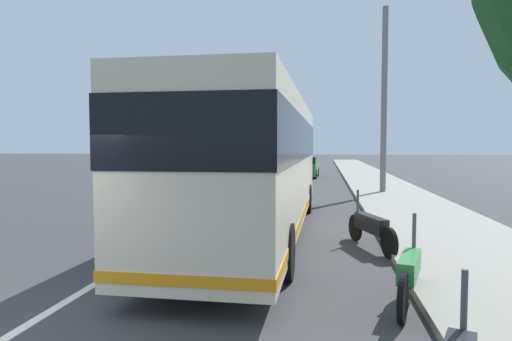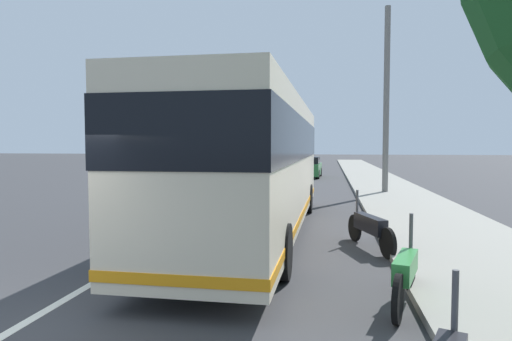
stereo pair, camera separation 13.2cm
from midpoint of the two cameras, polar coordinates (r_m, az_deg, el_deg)
sidewalk_curb at (r=14.70m, az=21.04°, el=-5.91°), size 110.00×3.60×0.14m
lane_divider_line at (r=14.89m, az=-6.53°, el=-5.85°), size 110.00×0.16×0.01m
coach_bus at (r=11.66m, az=-0.15°, el=1.54°), size 12.27×2.64×3.50m
motorcycle_by_tree at (r=7.03m, az=18.67°, el=-12.46°), size 2.06×0.68×1.28m
motorcycle_far_end at (r=10.45m, az=14.24°, el=-7.14°), size 2.29×0.87×1.28m
car_ahead_same_lane at (r=32.58m, az=6.30°, el=0.39°), size 4.34×1.91×1.51m
car_far_distant at (r=43.58m, az=1.15°, el=1.13°), size 4.58×1.98×1.48m
utility_pole at (r=22.08m, az=16.05°, el=8.57°), size 0.28×0.28×8.89m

